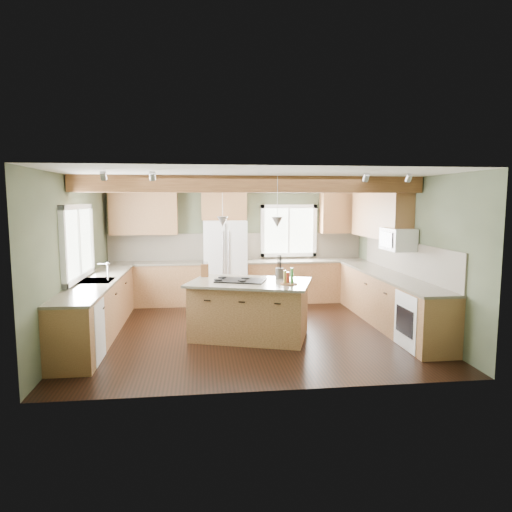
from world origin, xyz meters
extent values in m
plane|color=black|center=(0.00, 0.00, 0.00)|extent=(5.60, 5.60, 0.00)
plane|color=silver|center=(0.00, 0.00, 2.60)|extent=(5.60, 5.60, 0.00)
plane|color=#3D4531|center=(0.00, 2.50, 1.30)|extent=(5.60, 0.00, 5.60)
plane|color=#3D4531|center=(-2.80, 0.00, 1.30)|extent=(0.00, 5.00, 5.00)
plane|color=#3D4531|center=(2.80, 0.00, 1.30)|extent=(0.00, 5.00, 5.00)
cube|color=#4E2916|center=(0.00, -0.34, 2.47)|extent=(5.55, 0.26, 0.26)
cube|color=#4E2916|center=(0.00, 2.40, 2.54)|extent=(5.55, 0.20, 0.10)
cube|color=brown|center=(0.00, 2.48, 1.21)|extent=(5.58, 0.03, 0.58)
cube|color=brown|center=(2.78, 0.05, 1.21)|extent=(0.03, 3.70, 0.58)
cube|color=brown|center=(-1.79, 2.20, 0.44)|extent=(2.02, 0.60, 0.88)
cube|color=#494136|center=(-1.79, 2.20, 0.90)|extent=(2.06, 0.64, 0.04)
cube|color=brown|center=(1.49, 2.20, 0.44)|extent=(2.62, 0.60, 0.88)
cube|color=#494136|center=(1.49, 2.20, 0.90)|extent=(2.66, 0.64, 0.04)
cube|color=brown|center=(-2.50, 0.05, 0.44)|extent=(0.60, 3.70, 0.88)
cube|color=#494136|center=(-2.50, 0.05, 0.90)|extent=(0.64, 3.74, 0.04)
cube|color=brown|center=(2.50, 0.05, 0.44)|extent=(0.60, 3.70, 0.88)
cube|color=#494136|center=(2.50, 0.05, 0.90)|extent=(0.64, 3.74, 0.04)
cube|color=brown|center=(-1.99, 2.33, 1.95)|extent=(1.40, 0.35, 0.90)
cube|color=brown|center=(-0.30, 2.33, 2.15)|extent=(0.96, 0.35, 0.70)
cube|color=brown|center=(2.62, 0.90, 1.95)|extent=(0.35, 2.20, 0.90)
cube|color=brown|center=(2.30, 2.33, 1.95)|extent=(0.90, 0.35, 0.90)
cube|color=white|center=(-2.78, 0.05, 1.55)|extent=(0.04, 1.60, 1.05)
cube|color=white|center=(1.15, 2.48, 1.55)|extent=(1.10, 0.04, 1.00)
cube|color=#262628|center=(-2.50, 0.05, 0.91)|extent=(0.50, 0.65, 0.03)
cylinder|color=#B2B2B7|center=(-2.32, 0.05, 1.05)|extent=(0.02, 0.02, 0.28)
cube|color=white|center=(-2.49, -1.25, 0.43)|extent=(0.60, 0.60, 0.84)
cube|color=white|center=(2.49, -1.25, 0.43)|extent=(0.60, 0.72, 0.84)
cube|color=white|center=(2.58, -0.05, 1.55)|extent=(0.40, 0.70, 0.38)
cone|color=#B2B2B7|center=(-0.45, -0.19, 1.88)|extent=(0.18, 0.18, 0.16)
cone|color=#B2B2B7|center=(0.39, -0.48, 1.88)|extent=(0.18, 0.18, 0.16)
cube|color=white|center=(-0.30, 2.12, 0.90)|extent=(0.90, 0.74, 1.80)
cube|color=brown|center=(-0.03, -0.34, 0.44)|extent=(2.03, 1.60, 0.88)
cube|color=#494136|center=(-0.03, -0.34, 0.90)|extent=(2.18, 1.75, 0.04)
cube|color=black|center=(-0.17, -0.29, 0.93)|extent=(0.89, 0.73, 0.02)
cube|color=brown|center=(-0.74, 0.20, 1.03)|extent=(0.14, 0.11, 0.22)
cylinder|color=#433A35|center=(0.49, -0.13, 1.01)|extent=(0.14, 0.14, 0.18)
camera|label=1|loc=(-0.81, -7.54, 2.21)|focal=32.00mm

